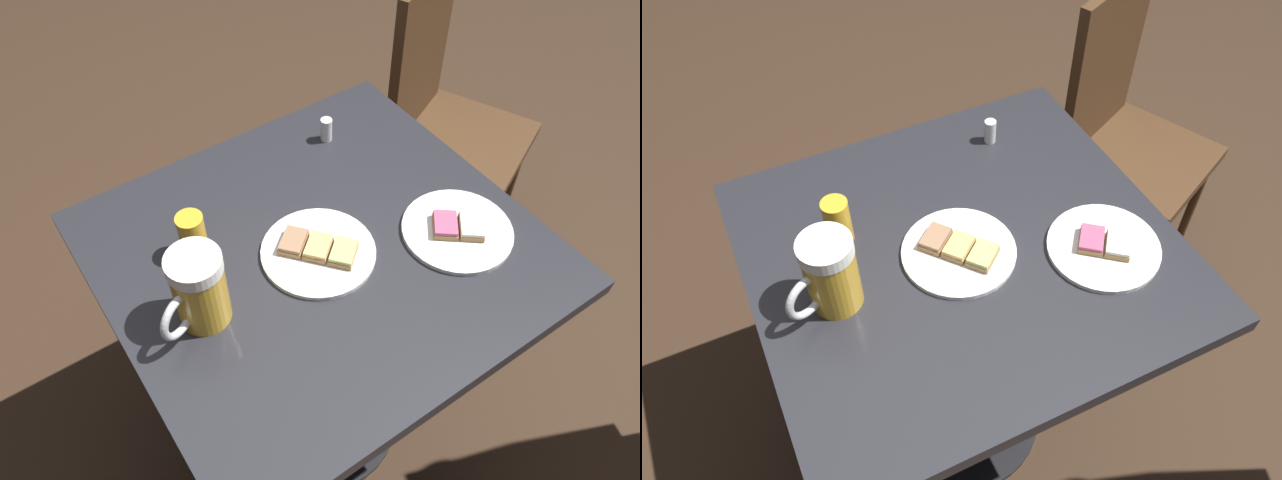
# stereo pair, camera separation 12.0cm
# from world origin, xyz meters

# --- Properties ---
(ground_plane) EXTENTS (6.00, 6.00, 0.00)m
(ground_plane) POSITION_xyz_m (0.00, 0.00, 0.00)
(ground_plane) COLOR #382619
(cafe_table) EXTENTS (0.82, 0.77, 0.77)m
(cafe_table) POSITION_xyz_m (0.00, 0.00, 0.61)
(cafe_table) COLOR black
(cafe_table) RESTS_ON ground_plane
(plate_near) EXTENTS (0.22, 0.22, 0.03)m
(plate_near) POSITION_xyz_m (0.01, 0.01, 0.78)
(plate_near) COLOR white
(plate_near) RESTS_ON cafe_table
(plate_far) EXTENTS (0.22, 0.22, 0.03)m
(plate_far) POSITION_xyz_m (-0.25, 0.12, 0.78)
(plate_far) COLOR white
(plate_far) RESTS_ON cafe_table
(beer_mug) EXTENTS (0.14, 0.10, 0.16)m
(beer_mug) POSITION_xyz_m (0.26, 0.02, 0.85)
(beer_mug) COLOR gold
(beer_mug) RESTS_ON cafe_table
(beer_glass_small) EXTENTS (0.05, 0.05, 0.10)m
(beer_glass_small) POSITION_xyz_m (0.21, -0.12, 0.82)
(beer_glass_small) COLOR gold
(beer_glass_small) RESTS_ON cafe_table
(salt_shaker) EXTENTS (0.03, 0.03, 0.06)m
(salt_shaker) POSITION_xyz_m (-0.19, -0.26, 0.80)
(salt_shaker) COLOR silver
(salt_shaker) RESTS_ON cafe_table
(cafe_chair) EXTENTS (0.50, 0.50, 0.95)m
(cafe_chair) POSITION_xyz_m (-0.71, -0.38, 0.53)
(cafe_chair) COLOR #472D19
(cafe_chair) RESTS_ON ground_plane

